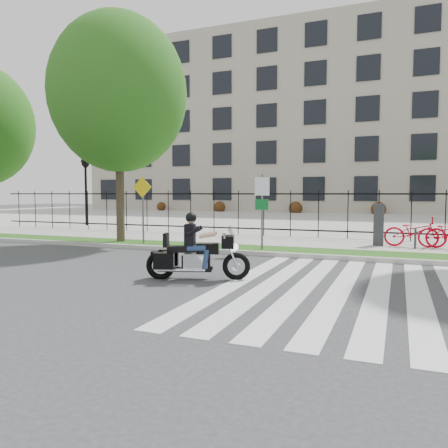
% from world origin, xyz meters
% --- Properties ---
extents(ground, '(120.00, 120.00, 0.00)m').
position_xyz_m(ground, '(0.00, 0.00, 0.00)').
color(ground, '#333335').
rests_on(ground, ground).
extents(curb, '(60.00, 0.20, 0.15)m').
position_xyz_m(curb, '(0.00, 4.10, 0.07)').
color(curb, '#AEACA4').
rests_on(curb, ground).
extents(grass_verge, '(60.00, 1.50, 0.15)m').
position_xyz_m(grass_verge, '(0.00, 4.95, 0.07)').
color(grass_verge, '#215214').
rests_on(grass_verge, ground).
extents(sidewalk, '(60.00, 3.50, 0.15)m').
position_xyz_m(sidewalk, '(0.00, 7.45, 0.07)').
color(sidewalk, '#9D9B93').
rests_on(sidewalk, ground).
extents(plaza, '(80.00, 34.00, 0.10)m').
position_xyz_m(plaza, '(0.00, 25.00, 0.05)').
color(plaza, '#9D9B93').
rests_on(plaza, ground).
extents(crosswalk_stripes, '(5.70, 8.00, 0.01)m').
position_xyz_m(crosswalk_stripes, '(4.83, 0.00, 0.01)').
color(crosswalk_stripes, silver).
rests_on(crosswalk_stripes, ground).
extents(iron_fence, '(30.00, 0.06, 2.00)m').
position_xyz_m(iron_fence, '(0.00, 9.20, 1.15)').
color(iron_fence, black).
rests_on(iron_fence, sidewalk).
extents(office_building, '(60.00, 21.90, 20.15)m').
position_xyz_m(office_building, '(0.00, 44.92, 9.97)').
color(office_building, '#A99F88').
rests_on(office_building, ground).
extents(lamp_post_left, '(1.06, 0.70, 4.25)m').
position_xyz_m(lamp_post_left, '(-12.00, 12.00, 3.21)').
color(lamp_post_left, black).
rests_on(lamp_post_left, ground).
extents(street_tree_1, '(5.25, 5.25, 8.73)m').
position_xyz_m(street_tree_1, '(-4.55, 4.95, 5.85)').
color(street_tree_1, '#3A281F').
rests_on(street_tree_1, grass_verge).
extents(sign_pole_regulatory, '(0.50, 0.09, 2.50)m').
position_xyz_m(sign_pole_regulatory, '(1.32, 4.58, 1.74)').
color(sign_pole_regulatory, '#59595B').
rests_on(sign_pole_regulatory, grass_verge).
extents(sign_pole_warning, '(0.78, 0.09, 2.49)m').
position_xyz_m(sign_pole_warning, '(-3.30, 4.58, 1.74)').
color(sign_pole_warning, '#59595B').
rests_on(sign_pole_warning, grass_verge).
extents(motorcycle_rider, '(2.38, 1.15, 1.90)m').
position_xyz_m(motorcycle_rider, '(1.19, -0.17, 0.63)').
color(motorcycle_rider, black).
rests_on(motorcycle_rider, ground).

